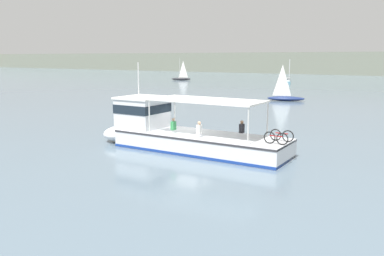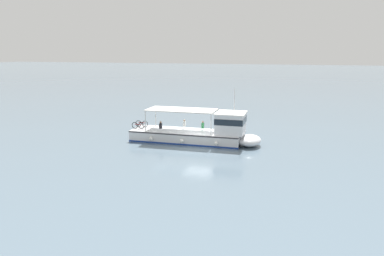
{
  "view_description": "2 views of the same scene",
  "coord_description": "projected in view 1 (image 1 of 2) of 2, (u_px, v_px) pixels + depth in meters",
  "views": [
    {
      "loc": [
        14.12,
        -21.63,
        5.66
      ],
      "look_at": [
        1.08,
        -1.39,
        1.4
      ],
      "focal_mm": 37.62,
      "sensor_mm": 36.0,
      "label": 1
    },
    {
      "loc": [
        -8.91,
        31.91,
        8.87
      ],
      "look_at": [
        1.08,
        -1.39,
        1.4
      ],
      "focal_mm": 34.14,
      "sensor_mm": 36.0,
      "label": 2
    }
  ],
  "objects": [
    {
      "name": "ground_plane",
      "position": [
        190.0,
        144.0,
        26.42
      ],
      "size": [
        400.0,
        400.0,
        0.0
      ],
      "primitive_type": "plane",
      "color": "slate"
    },
    {
      "name": "sailboat_outer_anchorage",
      "position": [
        181.0,
        78.0,
        99.62
      ],
      "size": [
        4.92,
        3.42,
        5.4
      ],
      "color": "#232328",
      "rests_on": "ground"
    },
    {
      "name": "ferry_main",
      "position": [
        178.0,
        133.0,
        25.05
      ],
      "size": [
        12.91,
        3.73,
        5.32
      ],
      "color": "silver",
      "rests_on": "ground"
    },
    {
      "name": "sailboat_mid_channel",
      "position": [
        286.0,
        97.0,
        52.63
      ],
      "size": [
        5.0,
        2.87,
        5.4
      ],
      "color": "navy",
      "rests_on": "ground"
    },
    {
      "name": "motorboat_far_left",
      "position": [
        287.0,
        81.0,
        85.81
      ],
      "size": [
        2.41,
        3.83,
        1.26
      ],
      "color": "teal",
      "rests_on": "ground"
    }
  ]
}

